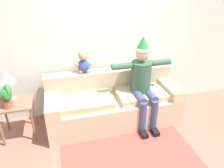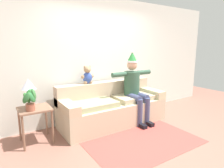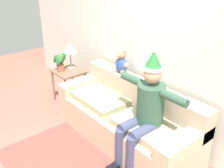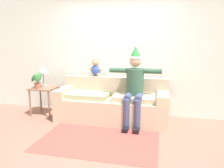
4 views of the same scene
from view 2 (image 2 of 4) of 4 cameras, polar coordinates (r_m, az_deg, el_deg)
The scene contains 9 objects.
ground_plane at distance 3.53m, azimuth 9.49°, elevation -16.65°, with size 10.00×10.00×0.00m, color #925F50.
back_wall at distance 4.40m, azimuth -3.64°, elevation 7.37°, with size 7.00×0.10×2.70m, color silver.
couch at distance 4.16m, azimuth 0.01°, elevation -6.93°, with size 2.25×0.86×0.87m.
person_seated at distance 4.18m, azimuth 6.70°, elevation -0.54°, with size 1.02×0.77×1.55m.
teddy_bear at distance 4.01m, azimuth -7.30°, elevation 2.52°, with size 0.29×0.17×0.38m.
side_table at distance 3.54m, azimuth -21.92°, elevation -8.25°, with size 0.52×0.48×0.61m.
table_lamp at distance 3.51m, azimuth -23.57°, elevation -0.40°, with size 0.24×0.24×0.49m.
potted_plant at distance 3.35m, azimuth -23.22°, elevation -4.28°, with size 0.27×0.25×0.38m.
area_rug at distance 3.53m, azimuth 9.43°, elevation -16.56°, with size 1.95×1.22×0.01m, color #BA453D.
Camera 2 is at (-2.13, -2.29, 1.64)m, focal length 30.78 mm.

